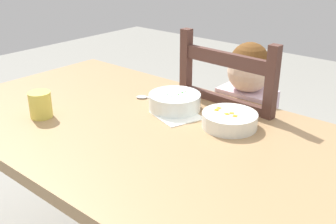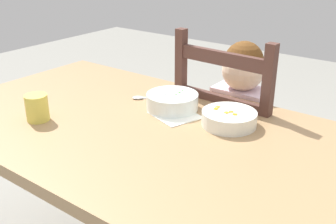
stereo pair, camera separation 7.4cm
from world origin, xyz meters
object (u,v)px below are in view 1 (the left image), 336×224
Objects in this scene: drinking_cup at (40,105)px; spoon at (147,97)px; dining_chair at (239,157)px; bowl_of_carrots at (230,120)px; bowl_of_peas at (175,101)px; dining_table at (148,154)px; child_figure at (241,123)px.

spoon is at bearing 67.12° from drinking_cup.
dining_chair is 5.60× the size of bowl_of_carrots.
bowl_of_peas reaches higher than spoon.
drinking_cup is (-0.16, -0.37, 0.04)m from spoon.
spoon is (-0.15, 0.02, -0.03)m from bowl_of_peas.
dining_chair reaches higher than bowl_of_peas.
dining_table is 8.39× the size of bowl_of_peas.
bowl_of_carrots is 0.39m from spoon.
bowl_of_carrots is at bearing 41.32° from dining_table.
bowl_of_peas is 0.16m from spoon.
dining_chair reaches higher than spoon.
child_figure is 5.33× the size of bowl_of_carrots.
drinking_cup reaches higher than bowl_of_peas.
drinking_cup is at bearing -112.88° from spoon.
bowl_of_carrots is 2.00× the size of drinking_cup.
dining_table is 0.22m from bowl_of_peas.
bowl_of_peas is (-0.12, -0.29, 0.15)m from child_figure.
dining_chair is (0.08, 0.47, -0.18)m from dining_table.
dining_table is 0.48m from child_figure.
child_figure is 0.79m from drinking_cup.
bowl_of_peas is at bearing -111.94° from child_figure.
drinking_cup is at bearing -131.20° from bowl_of_peas.
dining_chair is at bearing 121.50° from child_figure.
child_figure reaches higher than bowl_of_carrots.
bowl_of_carrots is at bearing 33.05° from drinking_cup.
bowl_of_carrots is (0.12, -0.30, 0.31)m from dining_chair.
dining_chair reaches higher than child_figure.
drinking_cup is at bearing -152.74° from dining_table.
bowl_of_carrots is at bearing -2.53° from spoon.
dining_chair is 0.45m from bowl_of_peas.
child_figure reaches higher than dining_table.
dining_chair reaches higher than bowl_of_carrots.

